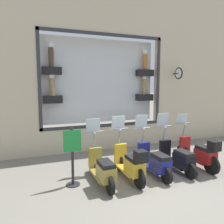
% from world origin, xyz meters
% --- Properties ---
extents(ground_plane, '(120.00, 120.00, 0.00)m').
position_xyz_m(ground_plane, '(0.00, 0.00, 0.00)').
color(ground_plane, gray).
extents(building_facade, '(1.17, 36.00, 7.32)m').
position_xyz_m(building_facade, '(3.60, -0.00, 3.72)').
color(building_facade, beige).
rests_on(building_facade, ground_plane).
extents(scooter_red_0, '(1.81, 0.61, 1.61)m').
position_xyz_m(scooter_red_0, '(0.41, -2.05, 0.49)').
color(scooter_red_0, black).
rests_on(scooter_red_0, ground_plane).
extents(scooter_black_1, '(1.79, 0.60, 1.67)m').
position_xyz_m(scooter_black_1, '(0.46, -1.26, 0.42)').
color(scooter_black_1, black).
rests_on(scooter_black_1, ground_plane).
extents(scooter_navy_2, '(1.79, 0.60, 1.65)m').
position_xyz_m(scooter_navy_2, '(0.46, -0.48, 0.42)').
color(scooter_navy_2, black).
rests_on(scooter_navy_2, ground_plane).
extents(scooter_yellow_3, '(1.80, 0.60, 1.66)m').
position_xyz_m(scooter_yellow_3, '(0.40, 0.31, 0.48)').
color(scooter_yellow_3, black).
rests_on(scooter_yellow_3, ground_plane).
extents(scooter_olive_4, '(1.79, 0.60, 1.62)m').
position_xyz_m(scooter_olive_4, '(0.46, 1.10, 0.42)').
color(scooter_olive_4, black).
rests_on(scooter_olive_4, ground_plane).
extents(shop_sign_post, '(0.36, 0.45, 1.50)m').
position_xyz_m(shop_sign_post, '(0.68, 1.82, 0.80)').
color(shop_sign_post, '#232326').
rests_on(shop_sign_post, ground_plane).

